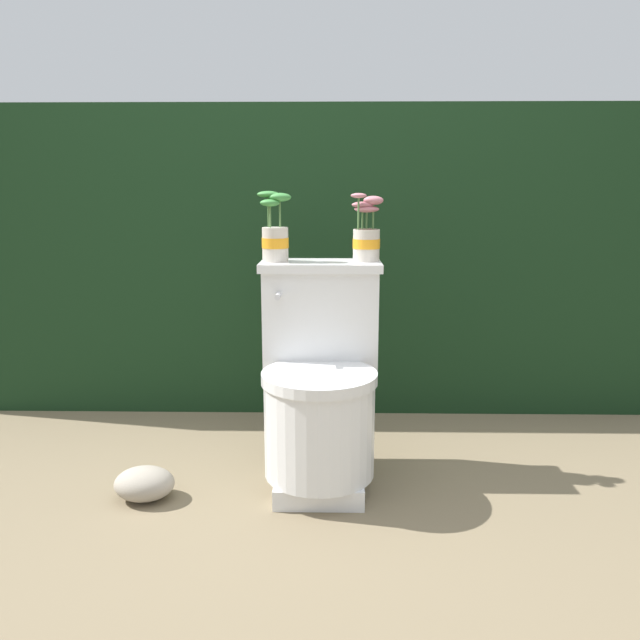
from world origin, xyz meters
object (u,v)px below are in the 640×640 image
Objects in this scene: potted_plant_left at (275,235)px; potted_plant_midleft at (366,236)px; toilet at (320,386)px; garden_stone at (144,484)px.

potted_plant_midleft is (0.33, 0.02, -0.00)m from potted_plant_left.
potted_plant_midleft is at bearing 46.00° from toilet.
toilet is at bearing -42.68° from potted_plant_left.
toilet is 0.56m from potted_plant_midleft.
toilet is 0.56m from potted_plant_left.
potted_plant_left is 1.23× the size of garden_stone.
potted_plant_left is at bearing -176.56° from potted_plant_midleft.
toilet reaches higher than garden_stone.
potted_plant_midleft reaches higher than toilet.
potted_plant_midleft is 1.15m from garden_stone.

